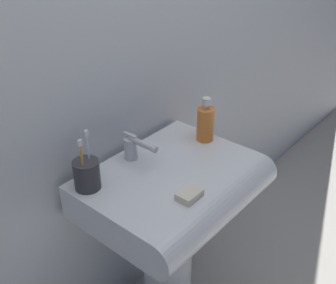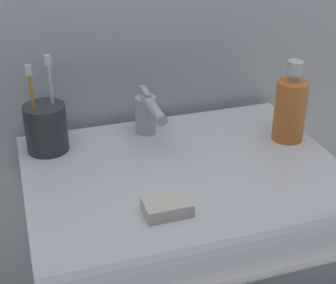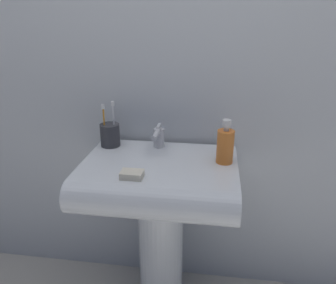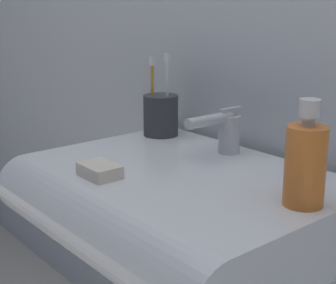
{
  "view_description": "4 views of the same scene",
  "coord_description": "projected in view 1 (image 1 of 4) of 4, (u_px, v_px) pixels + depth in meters",
  "views": [
    {
      "loc": [
        -0.89,
        -0.76,
        1.54
      ],
      "look_at": [
        0.01,
        0.01,
        0.84
      ],
      "focal_mm": 45.0,
      "sensor_mm": 36.0,
      "label": 1
    },
    {
      "loc": [
        -0.28,
        -0.81,
        1.25
      ],
      "look_at": [
        -0.02,
        0.01,
        0.78
      ],
      "focal_mm": 55.0,
      "sensor_mm": 36.0,
      "label": 2
    },
    {
      "loc": [
        0.19,
        -1.14,
        1.27
      ],
      "look_at": [
        0.03,
        -0.01,
        0.82
      ],
      "focal_mm": 35.0,
      "sensor_mm": 36.0,
      "label": 3
    },
    {
      "loc": [
        0.69,
        -0.63,
        1.05
      ],
      "look_at": [
        -0.03,
        -0.02,
        0.79
      ],
      "focal_mm": 55.0,
      "sensor_mm": 36.0,
      "label": 4
    }
  ],
  "objects": [
    {
      "name": "sink_basin",
      "position": [
        178.0,
        190.0,
        1.42
      ],
      "size": [
        0.59,
        0.46,
        0.12
      ],
      "color": "white",
      "rests_on": "sink_pedestal"
    },
    {
      "name": "soap_bottle",
      "position": [
        206.0,
        123.0,
        1.55
      ],
      "size": [
        0.06,
        0.06,
        0.17
      ],
      "color": "orange",
      "rests_on": "sink_basin"
    },
    {
      "name": "toothbrush_cup",
      "position": [
        87.0,
        174.0,
        1.3
      ],
      "size": [
        0.08,
        0.08,
        0.2
      ],
      "color": "#38383D",
      "rests_on": "sink_basin"
    },
    {
      "name": "faucet",
      "position": [
        134.0,
        147.0,
        1.44
      ],
      "size": [
        0.04,
        0.15,
        0.1
      ],
      "color": "silver",
      "rests_on": "sink_basin"
    },
    {
      "name": "wall_back",
      "position": [
        108.0,
        19.0,
        1.31
      ],
      "size": [
        5.0,
        0.05,
        2.4
      ],
      "primitive_type": "cube",
      "color": "silver",
      "rests_on": "ground"
    },
    {
      "name": "sink_pedestal",
      "position": [
        167.0,
        261.0,
        1.63
      ],
      "size": [
        0.19,
        0.19,
        0.62
      ],
      "primitive_type": "cylinder",
      "color": "white",
      "rests_on": "ground"
    },
    {
      "name": "bar_soap",
      "position": [
        189.0,
        195.0,
        1.27
      ],
      "size": [
        0.08,
        0.05,
        0.02
      ],
      "primitive_type": "cube",
      "color": "silver",
      "rests_on": "sink_basin"
    }
  ]
}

